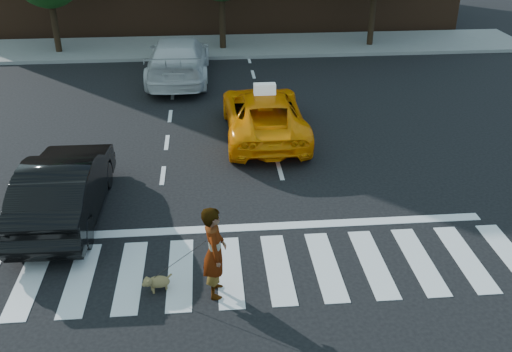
# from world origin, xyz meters

# --- Properties ---
(ground) EXTENTS (120.00, 120.00, 0.00)m
(ground) POSITION_xyz_m (0.00, 0.00, 0.00)
(ground) COLOR black
(ground) RESTS_ON ground
(crosswalk) EXTENTS (13.00, 2.40, 0.01)m
(crosswalk) POSITION_xyz_m (0.00, 0.00, 0.01)
(crosswalk) COLOR silver
(crosswalk) RESTS_ON ground
(stop_line) EXTENTS (12.00, 0.30, 0.01)m
(stop_line) POSITION_xyz_m (0.00, 1.60, 0.01)
(stop_line) COLOR silver
(stop_line) RESTS_ON ground
(sidewalk_far) EXTENTS (30.00, 4.00, 0.15)m
(sidewalk_far) POSITION_xyz_m (0.00, 17.50, 0.07)
(sidewalk_far) COLOR slate
(sidewalk_far) RESTS_ON ground
(taxi) EXTENTS (2.40, 5.15, 1.43)m
(taxi) POSITION_xyz_m (1.40, 6.90, 0.71)
(taxi) COLOR #FF8F05
(taxi) RESTS_ON ground
(black_sedan) EXTENTS (1.67, 4.67, 1.53)m
(black_sedan) POSITION_xyz_m (-3.71, 2.53, 0.77)
(black_sedan) COLOR black
(black_sedan) RESTS_ON ground
(white_suv) EXTENTS (2.51, 5.87, 1.69)m
(white_suv) POSITION_xyz_m (-1.40, 12.87, 0.84)
(white_suv) COLOR silver
(white_suv) RESTS_ON ground
(woman) EXTENTS (0.46, 0.69, 1.90)m
(woman) POSITION_xyz_m (-0.29, -0.66, 0.95)
(woman) COLOR #999999
(woman) RESTS_ON ground
(dog) EXTENTS (0.59, 0.38, 0.35)m
(dog) POSITION_xyz_m (-1.43, -0.50, 0.20)
(dog) COLOR #8A5E46
(dog) RESTS_ON ground
(taxi_sign) EXTENTS (0.65, 0.28, 0.32)m
(taxi_sign) POSITION_xyz_m (1.40, 6.70, 1.59)
(taxi_sign) COLOR white
(taxi_sign) RESTS_ON taxi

